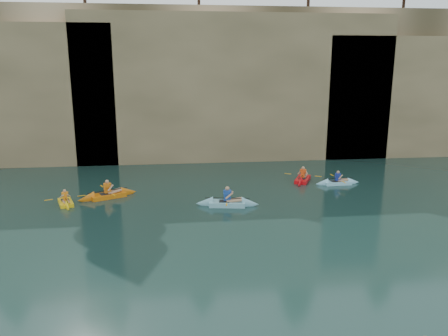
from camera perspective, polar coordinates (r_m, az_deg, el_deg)
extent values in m
plane|color=black|center=(13.55, 7.03, -19.52)|extent=(160.00, 160.00, 0.00)
cube|color=tan|center=(41.15, -2.73, 11.51)|extent=(70.00, 16.00, 12.00)
cube|color=#96805B|center=(34.02, 1.59, 10.62)|extent=(24.00, 2.40, 11.40)
cube|color=black|center=(33.49, -8.53, 3.37)|extent=(3.50, 1.00, 3.20)
cube|color=black|center=(35.76, 14.54, 4.78)|extent=(5.00, 1.00, 4.50)
cube|color=orange|center=(25.53, -14.93, -3.46)|extent=(2.72, 1.89, 0.29)
cone|color=orange|center=(25.90, -12.33, -3.06)|extent=(1.18, 1.11, 0.78)
cone|color=orange|center=(25.20, -17.60, -3.85)|extent=(1.18, 1.11, 0.78)
cube|color=black|center=(25.45, -15.26, -3.26)|extent=(0.71, 0.68, 0.04)
cube|color=orange|center=(25.41, -14.98, -2.56)|extent=(0.42, 0.36, 0.52)
sphere|color=tan|center=(25.31, -15.03, -1.73)|extent=(0.22, 0.22, 0.22)
cylinder|color=black|center=(25.45, -14.96, -2.85)|extent=(2.10, 1.05, 0.04)
cube|color=orange|center=(26.42, -15.68, -2.29)|extent=(0.26, 0.41, 0.02)
cube|color=orange|center=(24.48, -14.19, -3.44)|extent=(0.26, 0.41, 0.02)
cube|color=#7EBFD3|center=(23.27, 0.43, -4.62)|extent=(2.69, 1.23, 0.29)
cone|color=#7EBFD3|center=(23.26, 3.45, -4.65)|extent=(1.03, 0.94, 0.80)
cone|color=#7EBFD3|center=(23.34, -2.58, -4.58)|extent=(1.03, 0.94, 0.80)
cube|color=black|center=(23.24, 0.06, -4.34)|extent=(0.62, 0.58, 0.04)
cube|color=#1C439B|center=(23.14, 0.43, -3.61)|extent=(0.40, 0.29, 0.54)
sphere|color=tan|center=(23.03, 0.43, -2.69)|extent=(0.23, 0.23, 0.23)
cylinder|color=black|center=(23.18, 0.43, -3.95)|extent=(2.35, 0.40, 0.04)
cube|color=orange|center=(24.22, 0.52, -3.18)|extent=(0.14, 0.43, 0.02)
cube|color=orange|center=(22.15, 0.34, -4.79)|extent=(0.14, 0.43, 0.02)
cube|color=red|center=(28.59, 10.24, -1.43)|extent=(1.80, 2.59, 0.27)
cone|color=red|center=(29.72, 10.63, -0.88)|extent=(1.05, 1.12, 0.73)
cone|color=red|center=(27.46, 9.82, -2.03)|extent=(1.05, 1.12, 0.73)
cube|color=black|center=(28.42, 10.20, -1.31)|extent=(0.65, 0.69, 0.04)
cube|color=#F24C14|center=(28.50, 10.27, -0.69)|extent=(0.34, 0.39, 0.49)
sphere|color=tan|center=(28.41, 10.30, 0.00)|extent=(0.20, 0.20, 0.20)
cylinder|color=black|center=(28.52, 10.26, -0.90)|extent=(0.99, 1.94, 0.04)
cube|color=orange|center=(28.69, 8.35, -0.75)|extent=(0.41, 0.26, 0.02)
cube|color=orange|center=(28.39, 12.20, -1.06)|extent=(0.41, 0.26, 0.02)
cube|color=yellow|center=(25.01, -19.98, -4.24)|extent=(1.29, 2.09, 0.23)
cone|color=yellow|center=(24.12, -19.72, -4.86)|extent=(0.84, 0.87, 0.64)
cone|color=yellow|center=(25.90, -20.23, -3.66)|extent=(0.84, 0.87, 0.64)
cube|color=black|center=(25.13, -20.04, -3.95)|extent=(0.56, 0.65, 0.04)
cube|color=orange|center=(24.91, -20.04, -3.51)|extent=(0.27, 0.34, 0.43)
sphere|color=tan|center=(24.83, -20.10, -2.83)|extent=(0.18, 0.18, 0.18)
cylinder|color=black|center=(24.94, -20.03, -3.67)|extent=(0.67, 1.79, 0.04)
cube|color=orange|center=(25.03, -18.11, -3.46)|extent=(0.42, 0.22, 0.02)
cube|color=orange|center=(24.87, -21.96, -3.88)|extent=(0.42, 0.22, 0.02)
cube|color=#95DBFA|center=(28.29, 14.60, -1.84)|extent=(2.27, 0.82, 0.24)
cone|color=#95DBFA|center=(28.73, 16.51, -1.73)|extent=(0.82, 0.71, 0.67)
cone|color=#95DBFA|center=(27.87, 12.64, -1.96)|extent=(0.82, 0.71, 0.67)
cube|color=black|center=(28.20, 14.34, -1.68)|extent=(0.57, 0.45, 0.04)
cube|color=navy|center=(28.20, 14.65, -1.16)|extent=(0.31, 0.21, 0.45)
sphere|color=tan|center=(28.12, 14.68, -0.52)|extent=(0.19, 0.19, 0.19)
cylinder|color=black|center=(28.22, 14.64, -1.33)|extent=(1.97, 0.15, 0.04)
cube|color=orange|center=(29.00, 13.92, -0.89)|extent=(0.10, 0.42, 0.02)
cube|color=orange|center=(27.45, 15.39, -1.79)|extent=(0.10, 0.42, 0.02)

